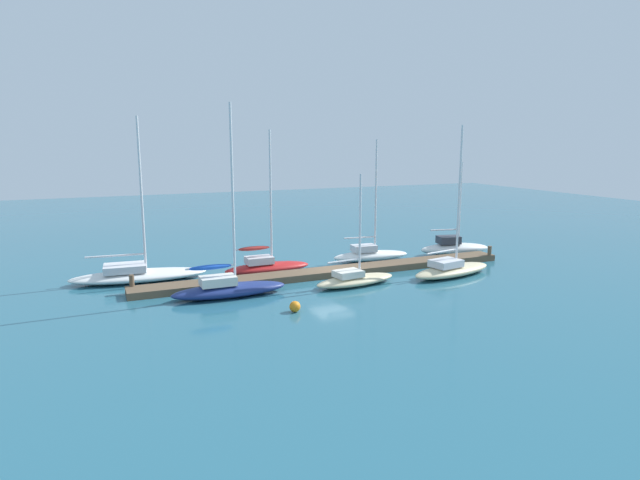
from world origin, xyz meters
name	(u,v)px	position (x,y,z in m)	size (l,w,h in m)	color
ground_plane	(332,275)	(0.00, 0.00, 0.00)	(120.00, 120.00, 0.00)	#286075
dock_pier	(332,272)	(0.00, 0.00, 0.21)	(25.49, 1.71, 0.42)	brown
dock_piling_near_end	(132,284)	(-12.35, 0.70, 0.55)	(0.28, 0.28, 1.10)	brown
dock_piling_far_end	(489,253)	(12.35, -0.70, 0.55)	(0.28, 0.28, 1.10)	brown
sailboat_0	(138,274)	(-11.80, 3.45, 0.48)	(8.41, 3.09, 10.13)	white
sailboat_1	(228,287)	(-7.45, -2.19, 0.59)	(6.51, 1.82, 10.68)	navy
sailboat_2	(266,265)	(-3.79, 2.18, 0.55)	(5.81, 1.78, 9.37)	#B21E1E
sailboat_3	(355,279)	(0.23, -2.80, 0.41)	(5.62, 2.44, 6.74)	beige
sailboat_4	(370,254)	(4.33, 2.75, 0.52)	(5.89, 2.19, 8.76)	white
sailboat_5	(452,268)	(7.06, -3.25, 0.50)	(6.66, 3.19, 9.62)	beige
sailboat_6	(454,247)	(11.33, 2.11, 0.58)	(5.71, 2.75, 7.12)	white
mooring_buoy_orange	(295,307)	(-4.96, -6.20, 0.29)	(0.57, 0.57, 0.57)	orange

